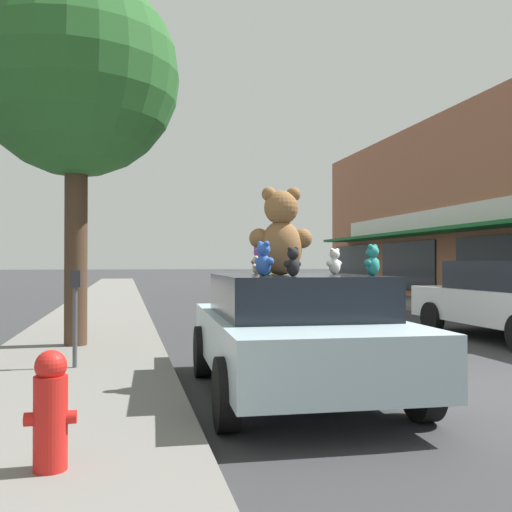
% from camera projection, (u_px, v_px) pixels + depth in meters
% --- Properties ---
extents(sidewalk_near, '(2.62, 90.00, 0.15)m').
position_uv_depth(sidewalk_near, '(52.00, 411.00, 5.55)').
color(sidewalk_near, slate).
rests_on(sidewalk_near, ground_plane).
extents(plush_art_car, '(2.24, 4.14, 1.38)m').
position_uv_depth(plush_art_car, '(294.00, 330.00, 6.54)').
color(plush_art_car, '#ADC6D1').
rests_on(plush_art_car, ground_plane).
extents(teddy_bear_giant, '(0.75, 0.48, 1.00)m').
position_uv_depth(teddy_bear_giant, '(281.00, 233.00, 6.50)').
color(teddy_bear_giant, olive).
rests_on(teddy_bear_giant, plush_art_car).
extents(teddy_bear_black, '(0.23, 0.18, 0.30)m').
position_uv_depth(teddy_bear_black, '(293.00, 262.00, 5.83)').
color(teddy_bear_black, black).
rests_on(teddy_bear_black, plush_art_car).
extents(teddy_bear_white, '(0.24, 0.18, 0.32)m').
position_uv_depth(teddy_bear_white, '(334.00, 262.00, 6.92)').
color(teddy_bear_white, white).
rests_on(teddy_bear_white, plush_art_car).
extents(teddy_bear_purple, '(0.24, 0.26, 0.36)m').
position_uv_depth(teddy_bear_purple, '(259.00, 260.00, 7.49)').
color(teddy_bear_purple, purple).
rests_on(teddy_bear_purple, plush_art_car).
extents(teddy_bear_yellow, '(0.24, 0.20, 0.33)m').
position_uv_depth(teddy_bear_yellow, '(280.00, 261.00, 6.91)').
color(teddy_bear_yellow, yellow).
rests_on(teddy_bear_yellow, plush_art_car).
extents(teddy_bear_green, '(0.17, 0.15, 0.24)m').
position_uv_depth(teddy_bear_green, '(268.00, 265.00, 6.80)').
color(teddy_bear_green, green).
rests_on(teddy_bear_green, plush_art_car).
extents(teddy_bear_blue, '(0.22, 0.28, 0.37)m').
position_uv_depth(teddy_bear_blue, '(264.00, 259.00, 6.01)').
color(teddy_bear_blue, blue).
rests_on(teddy_bear_blue, plush_art_car).
extents(teddy_bear_teal, '(0.25, 0.22, 0.34)m').
position_uv_depth(teddy_bear_teal, '(373.00, 261.00, 6.14)').
color(teddy_bear_teal, teal).
rests_on(teddy_bear_teal, plush_art_car).
extents(teddy_bear_orange, '(0.26, 0.20, 0.35)m').
position_uv_depth(teddy_bear_orange, '(275.00, 261.00, 7.27)').
color(teddy_bear_orange, orange).
rests_on(teddy_bear_orange, plush_art_car).
extents(teddy_bear_cream, '(0.13, 0.17, 0.23)m').
position_uv_depth(teddy_bear_cream, '(256.00, 265.00, 7.35)').
color(teddy_bear_cream, beige).
rests_on(teddy_bear_cream, plush_art_car).
extents(street_tree, '(3.42, 3.42, 6.23)m').
position_uv_depth(street_tree, '(77.00, 76.00, 9.52)').
color(street_tree, '#473323').
rests_on(street_tree, sidewalk_near).
extents(fire_hydrant, '(0.33, 0.22, 0.79)m').
position_uv_depth(fire_hydrant, '(51.00, 410.00, 3.76)').
color(fire_hydrant, red).
rests_on(fire_hydrant, sidewalk_near).
extents(parking_meter, '(0.14, 0.10, 1.27)m').
position_uv_depth(parking_meter, '(75.00, 305.00, 7.45)').
color(parking_meter, '#4C4C51').
rests_on(parking_meter, sidewalk_near).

